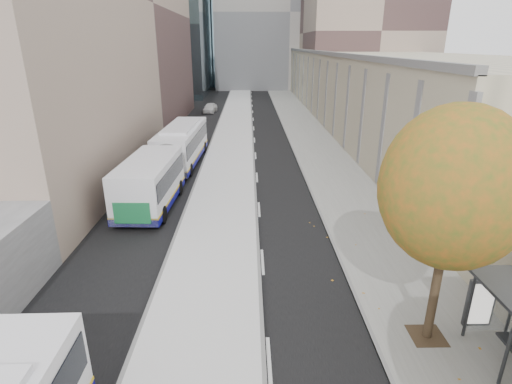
{
  "coord_description": "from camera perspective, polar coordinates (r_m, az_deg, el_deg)",
  "views": [
    {
      "loc": [
        -2.23,
        2.44,
        9.1
      ],
      "look_at": [
        -1.9,
        20.21,
        2.5
      ],
      "focal_mm": 28.0,
      "sensor_mm": 36.0,
      "label": 1
    }
  ],
  "objects": [
    {
      "name": "bus_platform",
      "position": [
        33.83,
        -3.83,
        4.85
      ],
      "size": [
        4.25,
        150.0,
        0.15
      ],
      "primitive_type": "cube",
      "color": "silver",
      "rests_on": "ground"
    },
    {
      "name": "sidewalk",
      "position": [
        34.39,
        9.65,
        4.8
      ],
      "size": [
        4.75,
        150.0,
        0.08
      ],
      "primitive_type": "cube",
      "color": "gray",
      "rests_on": "ground"
    },
    {
      "name": "building_tan",
      "position": [
        64.27,
        15.5,
        15.12
      ],
      "size": [
        18.0,
        92.0,
        8.0
      ],
      "primitive_type": "cube",
      "color": "#A7A186",
      "rests_on": "ground"
    },
    {
      "name": "building_midrise",
      "position": [
        43.7,
        -31.23,
        22.15
      ],
      "size": [
        24.0,
        46.0,
        25.0
      ],
      "primitive_type": "cube",
      "color": "gray",
      "rests_on": "ground"
    },
    {
      "name": "building_far_block",
      "position": [
        94.11,
        4.32,
        23.91
      ],
      "size": [
        30.0,
        18.0,
        30.0
      ],
      "primitive_type": "cube",
      "color": "gray",
      "rests_on": "ground"
    },
    {
      "name": "tree_c",
      "position": [
        12.66,
        26.4,
        0.47
      ],
      "size": [
        4.2,
        4.2,
        7.28
      ],
      "color": "#302018",
      "rests_on": "sidewalk"
    },
    {
      "name": "bus_far",
      "position": [
        28.9,
        -12.06,
        4.89
      ],
      "size": [
        3.36,
        17.78,
        2.95
      ],
      "rotation": [
        0.0,
        0.0,
        -0.04
      ],
      "color": "white",
      "rests_on": "ground"
    },
    {
      "name": "distant_car",
      "position": [
        57.93,
        -6.57,
        11.87
      ],
      "size": [
        1.98,
        4.04,
        1.33
      ],
      "primitive_type": "imported",
      "rotation": [
        0.0,
        0.0,
        -0.11
      ],
      "color": "silver",
      "rests_on": "ground"
    }
  ]
}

